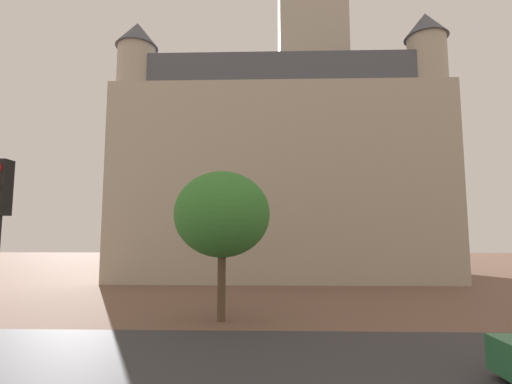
{
  "coord_description": "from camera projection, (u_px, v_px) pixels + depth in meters",
  "views": [
    {
      "loc": [
        0.67,
        -1.83,
        3.44
      ],
      "look_at": [
        0.29,
        11.27,
        4.89
      ],
      "focal_mm": 26.77,
      "sensor_mm": 36.0,
      "label": 1
    }
  ],
  "objects": [
    {
      "name": "ground_plane",
      "position": [
        245.0,
        350.0,
        11.39
      ],
      "size": [
        120.0,
        120.0,
        0.0
      ],
      "primitive_type": "plane",
      "color": "brown"
    },
    {
      "name": "tree_curb_far",
      "position": [
        222.0,
        215.0,
        15.57
      ],
      "size": [
        3.9,
        3.9,
        6.0
      ],
      "color": "brown",
      "rests_on": "ground_plane"
    },
    {
      "name": "landmark_building",
      "position": [
        284.0,
        164.0,
        34.2
      ],
      "size": [
        25.2,
        15.94,
        35.18
      ],
      "color": "#B2A893",
      "rests_on": "ground_plane"
    },
    {
      "name": "street_asphalt_strip",
      "position": [
        242.0,
        364.0,
        10.15
      ],
      "size": [
        120.0,
        6.98,
        0.0
      ],
      "primitive_type": "cube",
      "color": "#38383D",
      "rests_on": "ground_plane"
    }
  ]
}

